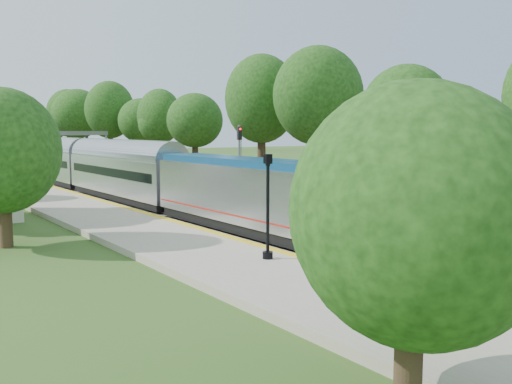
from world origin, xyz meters
TOP-DOWN VIEW (x-y plane):
  - ground at (0.00, 0.00)m, footprint 320.00×320.00m
  - trackbed at (2.00, 60.00)m, footprint 9.50×170.00m
  - platform at (-5.20, 16.00)m, footprint 6.40×68.00m
  - yellow_stripe at (-2.35, 16.00)m, footprint 0.55×68.00m
  - embankment at (10.35, 60.00)m, footprint 10.64×170.00m
  - signal_gantry at (2.47, 54.99)m, footprint 8.40×0.38m
  - trees_behind_platform at (-11.17, 20.67)m, footprint 7.82×53.32m
  - train at (0.00, 54.08)m, footprint 2.99×99.41m
  - lamppost_mid at (-3.25, -0.75)m, footprint 0.40×0.40m
  - lamppost_far at (-3.81, 7.02)m, footprint 0.48×0.48m
  - signal_platform at (-2.90, 2.45)m, footprint 0.33×0.26m
  - signal_farside at (6.20, 24.48)m, footprint 0.36×0.29m

SIDE VIEW (x-z plane):
  - ground at x=0.00m, z-range 0.00..0.00m
  - trackbed at x=2.00m, z-range -0.07..0.21m
  - platform at x=-5.20m, z-range 0.00..0.38m
  - yellow_stripe at x=-2.35m, z-range 0.38..0.39m
  - embankment at x=10.35m, z-range -3.89..7.80m
  - lamppost_mid at x=-3.25m, z-range 0.16..4.24m
  - train at x=0.00m, z-range 0.07..4.46m
  - lamppost_far at x=-3.81m, z-range 0.12..5.01m
  - signal_platform at x=-2.90m, z-range 1.03..6.71m
  - signal_farside at x=6.20m, z-range 0.85..7.46m
  - trees_behind_platform at x=-11.17m, z-range 0.93..8.14m
  - signal_gantry at x=2.47m, z-range 1.72..7.92m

